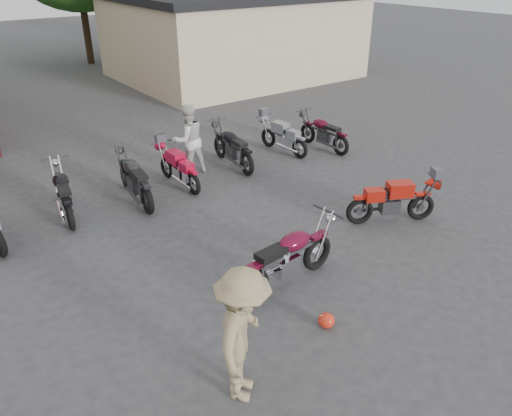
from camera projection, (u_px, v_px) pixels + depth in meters
ground at (309, 285)px, 8.91m from camera, size 90.00×90.00×0.00m
stucco_building at (233, 38)px, 23.35m from camera, size 10.00×8.00×3.50m
vintage_motorcycle at (289, 254)px, 8.64m from camera, size 2.25×0.93×1.27m
sportbike at (393, 199)px, 10.77m from camera, size 2.00×1.47×1.12m
helmet at (326, 320)px, 7.86m from camera, size 0.28×0.28×0.25m
person_light at (188, 140)px, 13.06m from camera, size 0.93×0.74×1.87m
person_tan at (243, 336)px, 6.30m from camera, size 1.42×1.39×1.95m
row_bike_2 at (63, 191)px, 11.06m from camera, size 1.02×2.12×1.18m
row_bike_3 at (134, 176)px, 11.71m from camera, size 0.91×2.18×1.23m
row_bike_4 at (178, 166)px, 12.50m from camera, size 0.65×1.83×1.05m
row_bike_5 at (232, 145)px, 13.65m from camera, size 0.88×2.14×1.21m
row_bike_6 at (283, 135)px, 14.63m from camera, size 0.77×1.87×1.06m
row_bike_7 at (323, 131)px, 14.88m from camera, size 0.69×1.95×1.12m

